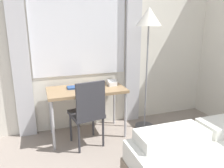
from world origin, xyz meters
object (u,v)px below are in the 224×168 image
object	(u,v)px
desk	(87,93)
desk_chair	(88,110)
telephone	(112,83)
standing_lamp	(149,27)
book	(77,87)

from	to	relation	value
desk	desk_chair	bearing A→B (deg)	-100.27
desk_chair	telephone	xyz separation A→B (m)	(0.45, 0.36, 0.24)
desk_chair	standing_lamp	distance (m)	1.45
standing_lamp	telephone	size ratio (longest dim) A/B	11.74
desk	book	world-z (taller)	book
desk	telephone	xyz separation A→B (m)	(0.40, 0.05, 0.10)
desk	book	size ratio (longest dim) A/B	3.90
desk	book	bearing A→B (deg)	148.07
desk	standing_lamp	bearing A→B (deg)	-3.29
telephone	desk_chair	bearing A→B (deg)	-141.73
desk	book	distance (m)	0.16
standing_lamp	book	size ratio (longest dim) A/B	6.58
desk	telephone	bearing A→B (deg)	6.87
desk_chair	telephone	bearing A→B (deg)	29.32
desk	book	xyz separation A→B (m)	(-0.12, 0.07, 0.08)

